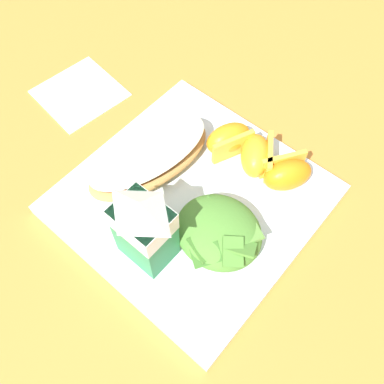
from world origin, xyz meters
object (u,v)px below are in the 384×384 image
Objects in this scene: orange_wedge_rear at (229,140)px; cheesy_pizza_bread at (148,158)px; green_salad_pile at (219,232)px; white_plate at (192,199)px; paper_napkin at (80,93)px; orange_wedge_front at (287,174)px; orange_wedge_middle at (257,156)px; milk_carton at (144,227)px.

cheesy_pizza_bread is at bearing 55.90° from orange_wedge_rear.
orange_wedge_rear is (0.07, -0.11, -0.00)m from green_salad_pile.
white_plate reaches higher than paper_napkin.
green_salad_pile reaches higher than orange_wedge_front.
cheesy_pizza_bread is at bearing -9.50° from green_salad_pile.
paper_napkin is (0.28, 0.06, -0.03)m from orange_wedge_middle.
white_plate is at bearing 97.29° from orange_wedge_rear.
cheesy_pizza_bread is 0.17m from orange_wedge_front.
cheesy_pizza_bread reaches higher than white_plate.
orange_wedge_middle is 0.64× the size of paper_napkin.
orange_wedge_middle is at bearing -168.72° from paper_napkin.
milk_carton is 1.59× the size of orange_wedge_rear.
white_plate is 2.55× the size of paper_napkin.
orange_wedge_middle is (-0.03, -0.09, 0.03)m from white_plate.
cheesy_pizza_bread is at bearing 2.02° from white_plate.
cheesy_pizza_bread is 2.61× the size of orange_wedge_middle.
paper_napkin is at bearing 11.28° from orange_wedge_middle.
orange_wedge_front is 1.01× the size of orange_wedge_rear.
green_salad_pile is at bearing 158.05° from white_plate.
milk_carton reaches higher than cheesy_pizza_bread.
orange_wedge_rear is (0.01, -0.08, 0.03)m from white_plate.
white_plate is 4.01× the size of orange_wedge_middle.
cheesy_pizza_bread is 2.61× the size of orange_wedge_front.
orange_wedge_rear is at bearing -167.40° from paper_napkin.
orange_wedge_middle is (0.04, 0.00, 0.00)m from orange_wedge_front.
green_salad_pile is at bearing 123.08° from orange_wedge_rear.
milk_carton is (-0.08, 0.08, 0.04)m from cheesy_pizza_bread.
orange_wedge_front is 0.08m from orange_wedge_rear.
paper_napkin is (0.26, -0.12, -0.07)m from milk_carton.
white_plate is 0.10m from orange_wedge_middle.
orange_wedge_middle is at bearing -75.22° from green_salad_pile.
white_plate is 1.54× the size of cheesy_pizza_bread.
cheesy_pizza_bread is 0.13m from green_salad_pile.
orange_wedge_front reaches higher than paper_napkin.
white_plate is 0.07m from cheesy_pizza_bread.
green_salad_pile is 1.46× the size of orange_wedge_rear.
white_plate is at bearing -177.98° from cheesy_pizza_bread.
paper_napkin is (0.25, -0.03, -0.01)m from white_plate.
white_plate is at bearing 172.60° from paper_napkin.
white_plate is 2.77× the size of green_salad_pile.
milk_carton reaches higher than orange_wedge_middle.
cheesy_pizza_bread is at bearing -46.42° from milk_carton.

